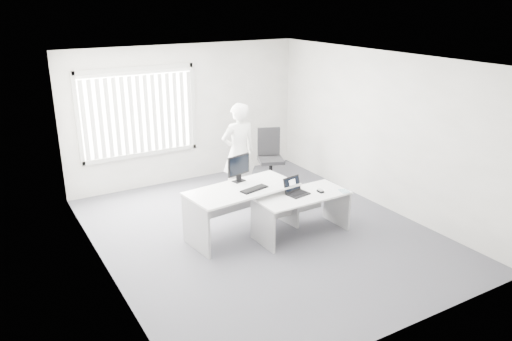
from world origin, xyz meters
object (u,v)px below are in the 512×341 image
person (239,152)px  laptop (298,187)px  desk_near (302,206)px  desk_far (242,201)px  office_chair (270,166)px  monitor (239,168)px

person → laptop: 1.82m
desk_near → desk_far: (-0.83, 0.47, 0.08)m
desk_near → office_chair: office_chair is taller
desk_near → office_chair: 2.48m
desk_far → person: (0.68, 1.37, 0.35)m
desk_near → person: person is taller
monitor → desk_near: bearing=-60.3°
desk_near → person: (-0.14, 1.84, 0.43)m
desk_near → person: bearing=93.2°
desk_near → office_chair: size_ratio=1.37×
person → office_chair: bearing=-153.3°
desk_near → laptop: laptop is taller
desk_near → desk_far: desk_far is taller
desk_near → monitor: size_ratio=3.44×
person → desk_near: bearing=95.3°
person → laptop: person is taller
person → desk_far: bearing=64.3°
person → monitor: person is taller
person → monitor: bearing=62.3°
office_chair → person: bearing=-133.8°
desk_near → person: 1.89m
desk_near → laptop: bearing=157.6°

